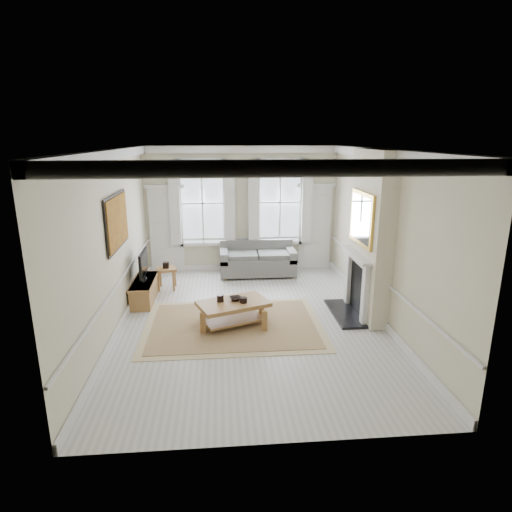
{
  "coord_description": "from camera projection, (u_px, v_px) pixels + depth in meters",
  "views": [
    {
      "loc": [
        -0.59,
        -7.97,
        3.61
      ],
      "look_at": [
        0.13,
        0.47,
        1.25
      ],
      "focal_mm": 30.0,
      "sensor_mm": 36.0,
      "label": 1
    }
  ],
  "objects": [
    {
      "name": "floor",
      "position": [
        252.0,
        322.0,
        8.67
      ],
      "size": [
        7.2,
        7.2,
        0.0
      ],
      "primitive_type": "plane",
      "color": "#B7B5AD",
      "rests_on": "ground"
    },
    {
      "name": "ceiling",
      "position": [
        251.0,
        149.0,
        7.76
      ],
      "size": [
        7.2,
        7.2,
        0.0
      ],
      "primitive_type": "plane",
      "rotation": [
        3.14,
        0.0,
        0.0
      ],
      "color": "white",
      "rests_on": "back_wall"
    },
    {
      "name": "back_wall",
      "position": [
        241.0,
        210.0,
        11.67
      ],
      "size": [
        5.2,
        0.0,
        5.2
      ],
      "primitive_type": "plane",
      "rotation": [
        1.57,
        0.0,
        0.0
      ],
      "color": "beige",
      "rests_on": "floor"
    },
    {
      "name": "left_wall",
      "position": [
        113.0,
        243.0,
        8.0
      ],
      "size": [
        0.0,
        7.2,
        7.2
      ],
      "primitive_type": "plane",
      "rotation": [
        1.57,
        0.0,
        1.57
      ],
      "color": "beige",
      "rests_on": "floor"
    },
    {
      "name": "right_wall",
      "position": [
        383.0,
        238.0,
        8.43
      ],
      "size": [
        0.0,
        7.2,
        7.2
      ],
      "primitive_type": "plane",
      "rotation": [
        1.57,
        0.0,
        -1.57
      ],
      "color": "beige",
      "rests_on": "floor"
    },
    {
      "name": "window_left",
      "position": [
        202.0,
        203.0,
        11.48
      ],
      "size": [
        1.26,
        0.2,
        2.2
      ],
      "primitive_type": null,
      "color": "#B2BCC6",
      "rests_on": "back_wall"
    },
    {
      "name": "window_right",
      "position": [
        280.0,
        202.0,
        11.65
      ],
      "size": [
        1.26,
        0.2,
        2.2
      ],
      "primitive_type": null,
      "color": "#B2BCC6",
      "rests_on": "back_wall"
    },
    {
      "name": "door_left",
      "position": [
        166.0,
        231.0,
        11.61
      ],
      "size": [
        0.9,
        0.08,
        2.3
      ],
      "primitive_type": "cube",
      "color": "silver",
      "rests_on": "floor"
    },
    {
      "name": "door_right",
      "position": [
        315.0,
        228.0,
        11.95
      ],
      "size": [
        0.9,
        0.08,
        2.3
      ],
      "primitive_type": "cube",
      "color": "silver",
      "rests_on": "floor"
    },
    {
      "name": "painting",
      "position": [
        117.0,
        221.0,
        8.2
      ],
      "size": [
        0.05,
        1.66,
        1.06
      ],
      "primitive_type": "cube",
      "color": "#9F741B",
      "rests_on": "left_wall"
    },
    {
      "name": "chimney_breast",
      "position": [
        370.0,
        235.0,
        8.6
      ],
      "size": [
        0.35,
        1.7,
        3.38
      ],
      "primitive_type": "cube",
      "color": "beige",
      "rests_on": "floor"
    },
    {
      "name": "hearth",
      "position": [
        345.0,
        313.0,
        9.02
      ],
      "size": [
        0.55,
        1.5,
        0.05
      ],
      "primitive_type": "cube",
      "color": "black",
      "rests_on": "floor"
    },
    {
      "name": "fireplace",
      "position": [
        356.0,
        281.0,
        8.85
      ],
      "size": [
        0.21,
        1.45,
        1.33
      ],
      "color": "silver",
      "rests_on": "floor"
    },
    {
      "name": "mirror",
      "position": [
        361.0,
        218.0,
        8.49
      ],
      "size": [
        0.06,
        1.26,
        1.06
      ],
      "primitive_type": "cube",
      "color": "gold",
      "rests_on": "chimney_breast"
    },
    {
      "name": "sofa",
      "position": [
        257.0,
        261.0,
        11.58
      ],
      "size": [
        2.0,
        0.97,
        0.89
      ],
      "color": "slate",
      "rests_on": "floor"
    },
    {
      "name": "side_table",
      "position": [
        166.0,
        272.0,
        10.44
      ],
      "size": [
        0.55,
        0.55,
        0.54
      ],
      "rotation": [
        0.0,
        0.0,
        0.3
      ],
      "color": "olive",
      "rests_on": "floor"
    },
    {
      "name": "rug",
      "position": [
        234.0,
        325.0,
        8.49
      ],
      "size": [
        3.5,
        2.6,
        0.02
      ],
      "primitive_type": "cube",
      "color": "#92724B",
      "rests_on": "floor"
    },
    {
      "name": "coffee_table",
      "position": [
        233.0,
        306.0,
        8.38
      ],
      "size": [
        1.52,
        1.2,
        0.5
      ],
      "rotation": [
        0.0,
        0.0,
        0.37
      ],
      "color": "olive",
      "rests_on": "rug"
    },
    {
      "name": "ceramic_pot_a",
      "position": [
        220.0,
        298.0,
        8.37
      ],
      "size": [
        0.14,
        0.14,
        0.14
      ],
      "primitive_type": "cylinder",
      "color": "black",
      "rests_on": "coffee_table"
    },
    {
      "name": "ceramic_pot_b",
      "position": [
        243.0,
        300.0,
        8.31
      ],
      "size": [
        0.15,
        0.15,
        0.1
      ],
      "primitive_type": "cylinder",
      "color": "black",
      "rests_on": "coffee_table"
    },
    {
      "name": "bowl",
      "position": [
        235.0,
        299.0,
        8.45
      ],
      "size": [
        0.29,
        0.29,
        0.06
      ],
      "primitive_type": "imported",
      "rotation": [
        0.0,
        0.0,
        0.21
      ],
      "color": "black",
      "rests_on": "coffee_table"
    },
    {
      "name": "tv_stand",
      "position": [
        145.0,
        290.0,
        9.72
      ],
      "size": [
        0.44,
        1.37,
        0.49
      ],
      "primitive_type": "cube",
      "color": "olive",
      "rests_on": "floor"
    },
    {
      "name": "tv",
      "position": [
        144.0,
        264.0,
        9.55
      ],
      "size": [
        0.08,
        0.9,
        0.68
      ],
      "color": "black",
      "rests_on": "tv_stand"
    }
  ]
}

